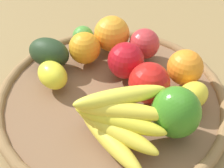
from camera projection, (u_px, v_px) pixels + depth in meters
The scene contains 14 objects.
ground_plane at pixel (112, 103), 0.60m from camera, with size 2.40×2.40×0.00m, color olive.
basket at pixel (112, 97), 0.59m from camera, with size 0.46×0.46×0.03m.
orange_0 at pixel (85, 48), 0.62m from camera, with size 0.07×0.07×0.07m, color orange.
banana_bunch at pixel (117, 120), 0.47m from camera, with size 0.16×0.16×0.08m.
orange_1 at pixel (185, 67), 0.57m from camera, with size 0.07×0.07×0.07m, color orange.
lemon_0 at pixel (192, 96), 0.53m from camera, with size 0.07×0.05×0.05m, color yellow.
apple_2 at pixel (126, 60), 0.59m from camera, with size 0.07×0.07×0.07m, color red.
lemon_1 at pixel (53, 75), 0.57m from camera, with size 0.07×0.05×0.05m, color yellow.
apple_0 at pixel (144, 44), 0.64m from camera, with size 0.07×0.07×0.07m, color #C23035.
orange_2 at pixel (112, 34), 0.65m from camera, with size 0.08×0.08×0.08m, color orange.
lime_0 at pixel (83, 36), 0.67m from camera, with size 0.05×0.05×0.05m, color #4D9337.
apple_1 at pixel (149, 83), 0.54m from camera, with size 0.08×0.08×0.08m, color red.
avocado at pixel (49, 53), 0.62m from camera, with size 0.09×0.06×0.06m, color #24381F.
bell_pepper at pixel (176, 112), 0.47m from camera, with size 0.08×0.08×0.09m, color #3C8320.
Camera 1 is at (0.39, 0.14, 0.44)m, focal length 47.11 mm.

